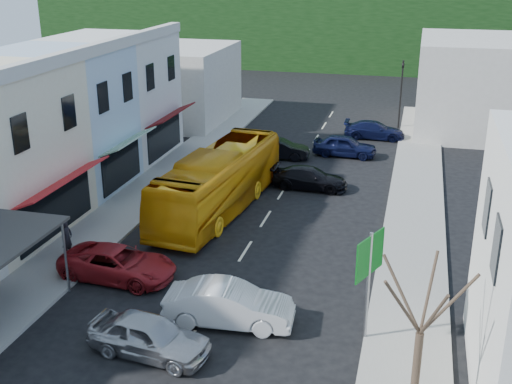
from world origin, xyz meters
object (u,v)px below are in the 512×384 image
object	(u,v)px
car_silver	(149,337)
direction_sign	(368,288)
car_red	(118,263)
car_white	(229,307)
pedestrian_left	(67,239)
street_tree	(420,333)
bus	(219,183)
traffic_signal	(401,95)

from	to	relation	value
car_silver	direction_sign	world-z (taller)	direction_sign
car_red	car_white	bearing A→B (deg)	-107.93
car_white	pedestrian_left	world-z (taller)	pedestrian_left
car_red	street_tree	bearing A→B (deg)	-113.10
pedestrian_left	direction_sign	bearing A→B (deg)	-102.96
bus	direction_sign	world-z (taller)	direction_sign
pedestrian_left	car_white	bearing A→B (deg)	-111.00
car_white	pedestrian_left	size ratio (longest dim) A/B	2.59
pedestrian_left	street_tree	size ratio (longest dim) A/B	0.27
bus	street_tree	size ratio (longest dim) A/B	1.84
car_white	traffic_signal	xyz separation A→B (m)	(4.74, 30.85, 1.96)
direction_sign	traffic_signal	size ratio (longest dim) A/B	0.78
car_red	street_tree	xyz separation A→B (m)	(12.22, -6.28, 2.45)
car_red	street_tree	distance (m)	13.96
traffic_signal	car_white	bearing A→B (deg)	68.76
car_silver	pedestrian_left	xyz separation A→B (m)	(-6.43, 5.87, 0.30)
bus	direction_sign	xyz separation A→B (m)	(8.70, -10.50, 0.53)
pedestrian_left	traffic_signal	distance (m)	30.60
car_white	pedestrian_left	bearing A→B (deg)	64.07
pedestrian_left	bus	bearing A→B (deg)	-32.70
bus	traffic_signal	size ratio (longest dim) A/B	2.18
car_white	car_red	xyz separation A→B (m)	(-5.53, 2.24, 0.00)
car_red	pedestrian_left	xyz separation A→B (m)	(-2.96, 1.07, 0.30)
car_silver	pedestrian_left	size ratio (longest dim) A/B	2.59
bus	car_silver	bearing A→B (deg)	-77.03
bus	pedestrian_left	size ratio (longest dim) A/B	6.82
street_tree	bus	bearing A→B (deg)	125.35
bus	direction_sign	bearing A→B (deg)	-44.59
car_red	traffic_signal	size ratio (longest dim) A/B	0.86
direction_sign	street_tree	bearing A→B (deg)	-44.73
street_tree	traffic_signal	world-z (taller)	street_tree
car_white	direction_sign	distance (m)	5.16
car_silver	bus	bearing A→B (deg)	15.03
car_white	bus	bearing A→B (deg)	14.67
car_white	direction_sign	size ratio (longest dim) A/B	1.06
car_silver	pedestrian_left	distance (m)	8.71
car_red	pedestrian_left	size ratio (longest dim) A/B	2.71
car_white	car_red	bearing A→B (deg)	63.32
bus	pedestrian_left	xyz separation A→B (m)	(-4.76, -7.33, -0.55)
car_silver	car_white	distance (m)	3.29
pedestrian_left	car_red	bearing A→B (deg)	-109.59
bus	pedestrian_left	world-z (taller)	bus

